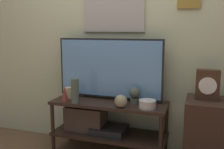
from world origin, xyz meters
TOP-DOWN VIEW (x-y plane):
  - wall_back at (-0.00, 0.53)m, footprint 6.40×0.08m
  - media_console at (-0.10, 0.26)m, footprint 1.21×0.44m
  - television at (-0.03, 0.36)m, footprint 1.15×0.05m
  - vase_tall_ceramic at (-0.31, 0.09)m, footprint 0.08×0.08m
  - vase_wide_bowl at (0.43, 0.16)m, footprint 0.16×0.16m
  - vase_slim_bronze at (-0.44, 0.11)m, footprint 0.08×0.08m
  - vase_round_glass at (0.18, 0.10)m, footprint 0.12×0.12m
  - candle_jar at (-0.48, 0.25)m, footprint 0.08×0.08m
  - decorative_bust at (0.27, 0.26)m, footprint 0.11×0.11m
  - side_table at (0.99, 0.26)m, footprint 0.43×0.45m
  - mantel_clock at (0.96, 0.28)m, footprint 0.21×0.11m

SIDE VIEW (x-z plane):
  - side_table at x=0.99m, z-range 0.00..0.68m
  - media_console at x=-0.10m, z-range 0.07..0.65m
  - vase_wide_bowl at x=0.43m, z-range 0.58..0.66m
  - candle_jar at x=-0.48m, z-range 0.58..0.70m
  - vase_round_glass at x=0.18m, z-range 0.58..0.70m
  - vase_slim_bronze at x=-0.44m, z-range 0.58..0.75m
  - decorative_bust at x=0.27m, z-range 0.59..0.76m
  - vase_tall_ceramic at x=-0.31m, z-range 0.58..0.84m
  - mantel_clock at x=0.96m, z-range 0.68..0.96m
  - television at x=-0.03m, z-range 0.59..1.24m
  - wall_back at x=0.00m, z-range 0.01..2.71m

